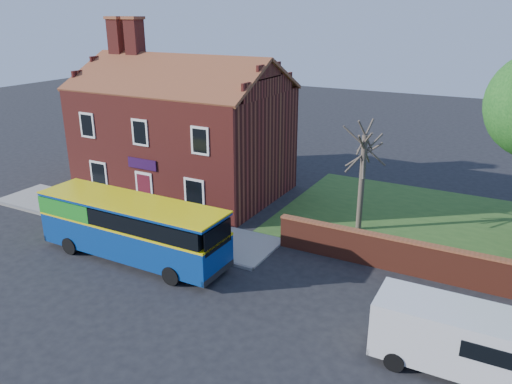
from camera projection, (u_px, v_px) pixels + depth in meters
The scene contains 7 objects.
ground at pixel (160, 302), 19.82m from camera, with size 120.00×120.00×0.00m, color black.
pavement at pixel (126, 219), 27.68m from camera, with size 18.00×3.50×0.12m, color gray.
kerb at pixel (103, 230), 26.23m from camera, with size 18.00×0.15×0.14m, color slate.
shop_building at pixel (184, 138), 31.32m from camera, with size 12.30×8.13×10.50m.
bus at pixel (127, 225), 22.97m from camera, with size 9.42×2.49×2.87m.
van_near at pixel (456, 336), 15.73m from camera, with size 5.03×2.13×2.20m.
bare_tree at pixel (362, 178), 25.49m from camera, with size 2.10×2.50×5.60m.
Camera 1 is at (11.47, -13.31, 10.85)m, focal length 35.00 mm.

